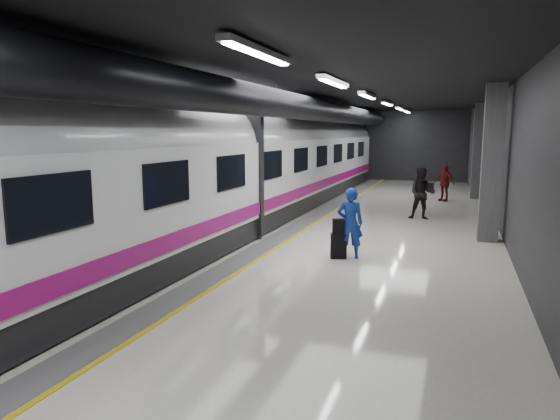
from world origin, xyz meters
The scene contains 9 objects.
ground centered at (0.00, 0.00, 0.00)m, with size 40.00×40.00×0.00m, color white.
platform_hall centered at (-0.29, 0.96, 3.54)m, with size 10.02×40.02×4.51m.
train centered at (-3.25, 0.00, 2.07)m, with size 3.05×38.00×4.05m.
traveler_main centered at (1.16, -1.36, 0.89)m, with size 0.65×0.43×1.79m, color #1637A9.
suitcase_main centered at (0.90, -1.48, 0.32)m, with size 0.39×0.25×0.64m, color black.
shoulder_bag centered at (0.89, -1.51, 0.83)m, with size 0.28×0.15×0.38m, color black.
traveler_far_a centered at (2.47, 5.08, 0.94)m, with size 0.92×0.72×1.89m, color black.
traveler_far_b centered at (3.11, 10.52, 0.85)m, with size 0.99×0.41×1.69m, color maroon.
suitcase_far centered at (2.35, 14.20, 0.23)m, with size 0.31×0.20×0.45m, color black.
Camera 1 is at (3.60, -13.52, 3.16)m, focal length 32.00 mm.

